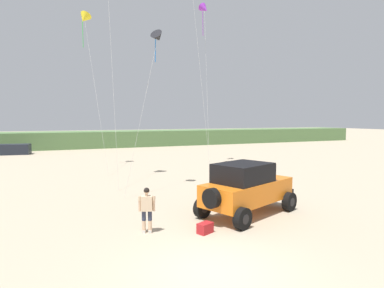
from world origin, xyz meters
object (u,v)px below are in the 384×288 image
kite_green_box (158,38)px  kite_pink_ribbon (84,19)px  kite_orange_streamer (204,9)px  jeep (247,187)px  distant_sedan (10,149)px  person_watching (147,207)px  cooler_box (205,228)px

kite_green_box → kite_pink_ribbon: bearing=107.1°
kite_orange_streamer → kite_green_box: bearing=-129.4°
jeep → kite_green_box: kite_green_box is taller
distant_sedan → person_watching: bearing=-67.8°
jeep → kite_green_box: size_ratio=0.54×
distant_sedan → kite_orange_streamer: bearing=-34.0°
cooler_box → kite_pink_ribbon: kite_pink_ribbon is taller
jeep → kite_pink_ribbon: (-5.12, 16.95, 11.16)m
distant_sedan → kite_green_box: (10.59, -23.72, 8.20)m
kite_orange_streamer → cooler_box: bearing=-114.6°
person_watching → kite_orange_streamer: (9.38, 15.38, 12.79)m
person_watching → kite_green_box: 10.95m
person_watching → kite_green_box: kite_green_box is taller
person_watching → distant_sedan: bearing=104.5°
person_watching → distant_sedan: 31.89m
person_watching → distant_sedan: person_watching is taller
person_watching → kite_green_box: bearing=70.0°
kite_orange_streamer → distant_sedan: bearing=138.3°
jeep → person_watching: jeep is taller
cooler_box → distant_sedan: size_ratio=0.13×
distant_sedan → kite_pink_ribbon: (7.42, -13.38, 11.76)m
cooler_box → kite_pink_ribbon: bearing=73.3°
distant_sedan → kite_orange_streamer: (17.36, -15.49, 13.13)m
cooler_box → kite_green_box: kite_green_box is taller
jeep → cooler_box: size_ratio=8.93×
jeep → person_watching: bearing=-173.3°
person_watching → kite_pink_ribbon: bearing=91.9°
person_watching → cooler_box: bearing=-23.8°
distant_sedan → kite_pink_ribbon: kite_pink_ribbon is taller
jeep → kite_orange_streamer: bearing=72.0°
jeep → person_watching: size_ratio=3.00×
person_watching → kite_orange_streamer: 22.09m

